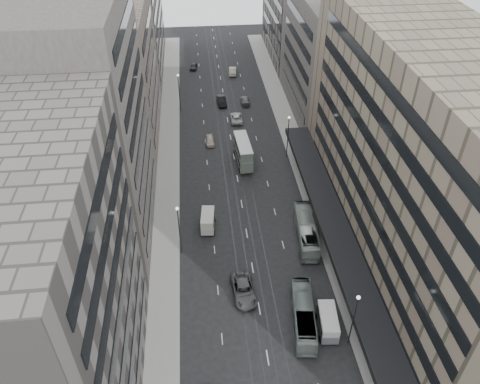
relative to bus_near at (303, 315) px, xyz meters
name	(u,v)px	position (x,y,z in m)	size (l,w,h in m)	color
ground	(260,315)	(-4.98, 1.60, -1.44)	(220.00, 220.00, 0.00)	black
sidewalk_right	(296,148)	(7.02, 39.10, -1.36)	(4.00, 125.00, 0.15)	gray
sidewalk_left	(169,155)	(-16.98, 39.10, -1.36)	(4.00, 125.00, 0.15)	gray
department_store	(429,170)	(16.47, 9.60, 13.51)	(19.20, 60.00, 30.00)	#7D725B
building_right_mid	(333,56)	(16.52, 53.60, 10.56)	(15.00, 28.00, 24.00)	#443F3B
building_right_far	(302,3)	(16.52, 83.60, 12.56)	(15.00, 32.00, 28.00)	#635E59
building_left_a	(34,302)	(-26.48, -6.40, 13.56)	(15.00, 28.00, 30.00)	#635E59
building_left_b	(81,128)	(-26.48, 20.60, 15.56)	(15.00, 26.00, 34.00)	#443F3B
building_left_c	(111,75)	(-26.48, 47.60, 11.06)	(15.00, 28.00, 25.00)	#675B50
building_left_d	(126,12)	(-26.48, 80.60, 12.56)	(15.00, 38.00, 28.00)	#635E59
lamp_right_near	(354,315)	(4.72, -3.40, 3.77)	(0.44, 0.44, 8.32)	#262628
lamp_right_far	(288,132)	(4.72, 36.60, 3.77)	(0.44, 0.44, 8.32)	#262628
lamp_left_near	(179,225)	(-14.68, 13.60, 3.77)	(0.44, 0.44, 8.32)	#262628
lamp_left_far	(179,88)	(-14.68, 56.60, 3.77)	(0.44, 0.44, 8.32)	#262628
bus_near	(303,315)	(0.00, 0.00, 0.00)	(2.42, 10.32, 2.88)	gray
bus_far	(306,230)	(3.52, 14.64, 0.12)	(2.61, 11.15, 3.11)	#94A097
double_decker	(243,152)	(-3.48, 35.38, 0.96)	(2.88, 8.23, 4.44)	#5C695E
vw_microbus	(328,322)	(2.68, -1.30, 0.01)	(2.61, 5.01, 2.61)	slate
panel_van	(208,220)	(-10.66, 18.43, 0.04)	(2.44, 4.41, 2.67)	beige
sedan_2	(244,290)	(-6.71, 5.06, -0.60)	(2.79, 6.05, 1.68)	#525254
sedan_4	(210,140)	(-9.10, 42.63, -0.75)	(1.62, 4.04, 1.38)	#BDAD9D
sedan_5	(222,101)	(-5.71, 58.73, -0.62)	(1.73, 4.97, 1.64)	black
sedan_6	(236,118)	(-3.19, 50.97, -0.73)	(2.34, 5.09, 1.41)	#BAB9B5
sedan_7	(245,100)	(-0.53, 58.65, -0.77)	(1.88, 4.62, 1.34)	#535355
sedan_8	(194,66)	(-11.32, 78.79, -0.77)	(1.59, 3.94, 1.34)	#252628
sedan_9	(233,71)	(-1.83, 74.64, -0.63)	(1.72, 4.92, 1.62)	#ADA58F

